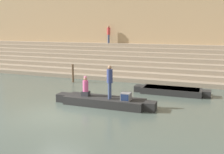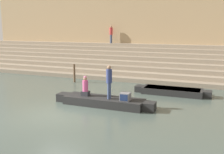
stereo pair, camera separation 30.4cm
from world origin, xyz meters
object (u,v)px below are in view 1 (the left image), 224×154
rowboat_main (104,101)px  person_standing (110,79)px  person_rowing (86,88)px  mooring_post (73,73)px  person_on_steps (109,33)px  tv_set (126,97)px  moored_boat_shore (171,91)px

rowboat_main → person_standing: (0.37, -0.13, 1.23)m
rowboat_main → person_standing: person_standing is taller
person_standing → person_rowing: size_ratio=1.59×
mooring_post → person_on_steps: bearing=88.8°
tv_set → moored_boat_shore: 4.33m
person_on_steps → tv_set: bearing=102.8°
rowboat_main → moored_boat_shore: bearing=50.9°
tv_set → person_on_steps: size_ratio=0.28×
person_rowing → mooring_post: (-3.45, 4.85, -0.21)m
person_rowing → mooring_post: size_ratio=0.80×
moored_boat_shore → tv_set: bearing=-108.6°
rowboat_main → moored_boat_shore: rowboat_main is taller
rowboat_main → tv_set: 1.34m
person_rowing → tv_set: (2.34, -0.14, -0.25)m
tv_set → mooring_post: bearing=133.9°
rowboat_main → person_on_steps: 13.23m
person_standing → moored_boat_shore: (2.64, 3.92, -1.26)m
rowboat_main → moored_boat_shore: size_ratio=1.19×
moored_boat_shore → mooring_post: mooring_post is taller
person_rowing → tv_set: bearing=2.6°
rowboat_main → person_standing: size_ratio=3.16×
person_standing → person_rowing: person_standing is taller
person_standing → mooring_post: person_standing is taller
person_on_steps → moored_boat_shore: bearing=119.9°
person_rowing → tv_set: size_ratio=2.25×
person_standing → tv_set: size_ratio=3.58×
moored_boat_shore → person_standing: bearing=-118.7°
person_rowing → person_on_steps: size_ratio=0.64×
tv_set → person_standing: bearing=173.0°
tv_set → person_on_steps: bearing=109.5°
rowboat_main → person_rowing: 1.27m
person_standing → tv_set: person_standing is taller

